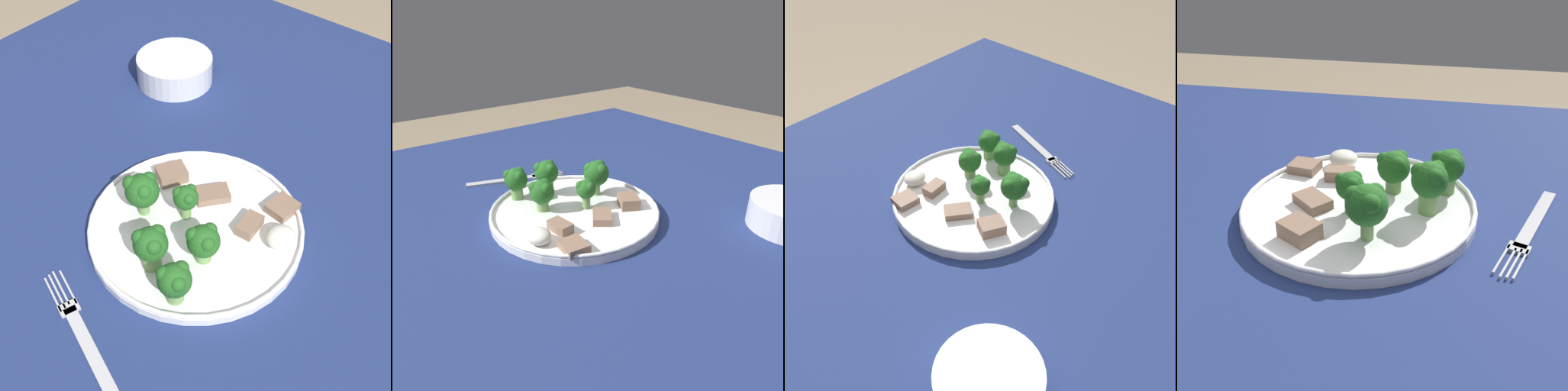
# 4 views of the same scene
# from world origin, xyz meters

# --- Properties ---
(table) EXTENTS (1.16, 1.06, 0.77)m
(table) POSITION_xyz_m (0.00, 0.00, 0.67)
(table) COLOR navy
(table) RESTS_ON ground_plane
(dinner_plate) EXTENTS (0.28, 0.28, 0.02)m
(dinner_plate) POSITION_xyz_m (-0.02, -0.07, 0.77)
(dinner_plate) COLOR white
(dinner_plate) RESTS_ON table
(fork) EXTENTS (0.08, 0.19, 0.00)m
(fork) POSITION_xyz_m (-0.23, -0.07, 0.77)
(fork) COLOR #B2B2B7
(fork) RESTS_ON table
(broccoli_floret_near_rim_left) EXTENTS (0.05, 0.05, 0.06)m
(broccoli_floret_near_rim_left) POSITION_xyz_m (-0.05, 0.00, 0.82)
(broccoli_floret_near_rim_left) COLOR #709E56
(broccoli_floret_near_rim_left) RESTS_ON dinner_plate
(broccoli_floret_center_left) EXTENTS (0.04, 0.04, 0.05)m
(broccoli_floret_center_left) POSITION_xyz_m (-0.06, -0.11, 0.81)
(broccoli_floret_center_left) COLOR #709E56
(broccoli_floret_center_left) RESTS_ON dinner_plate
(broccoli_floret_back_left) EXTENTS (0.04, 0.04, 0.06)m
(broccoli_floret_back_left) POSITION_xyz_m (-0.13, -0.12, 0.81)
(broccoli_floret_back_left) COLOR #709E56
(broccoli_floret_back_left) RESTS_ON dinner_plate
(broccoli_floret_front_left) EXTENTS (0.04, 0.04, 0.06)m
(broccoli_floret_front_left) POSITION_xyz_m (-0.11, -0.07, 0.82)
(broccoli_floret_front_left) COLOR #709E56
(broccoli_floret_front_left) RESTS_ON dinner_plate
(broccoli_floret_center_back) EXTENTS (0.03, 0.03, 0.05)m
(broccoli_floret_center_back) POSITION_xyz_m (-0.02, -0.05, 0.81)
(broccoli_floret_center_back) COLOR #709E56
(broccoli_floret_center_back) RESTS_ON dinner_plate
(meat_slice_front_slice) EXTENTS (0.04, 0.04, 0.01)m
(meat_slice_front_slice) POSITION_xyz_m (0.07, -0.14, 0.78)
(meat_slice_front_slice) COLOR #846651
(meat_slice_front_slice) RESTS_ON dinner_plate
(meat_slice_middle_slice) EXTENTS (0.05, 0.05, 0.01)m
(meat_slice_middle_slice) POSITION_xyz_m (0.03, -0.05, 0.78)
(meat_slice_middle_slice) COLOR #846651
(meat_slice_middle_slice) RESTS_ON dinner_plate
(meat_slice_rear_slice) EXTENTS (0.04, 0.03, 0.02)m
(meat_slice_rear_slice) POSITION_xyz_m (0.02, -0.13, 0.79)
(meat_slice_rear_slice) COLOR #846651
(meat_slice_rear_slice) RESTS_ON dinner_plate
(meat_slice_edge_slice) EXTENTS (0.05, 0.05, 0.02)m
(meat_slice_edge_slice) POSITION_xyz_m (0.02, 0.01, 0.79)
(meat_slice_edge_slice) COLOR #846651
(meat_slice_edge_slice) RESTS_ON dinner_plate
(sauce_dollop) EXTENTS (0.04, 0.04, 0.02)m
(sauce_dollop) POSITION_xyz_m (0.02, -0.17, 0.79)
(sauce_dollop) COLOR silver
(sauce_dollop) RESTS_ON dinner_plate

